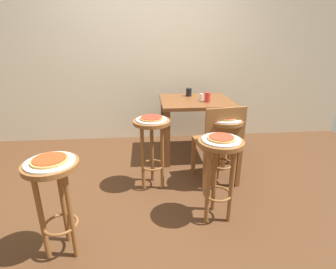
% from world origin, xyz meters
% --- Properties ---
extents(ground_plane, '(6.00, 6.00, 0.00)m').
position_xyz_m(ground_plane, '(0.00, 0.00, 0.00)').
color(ground_plane, '#4C2D19').
extents(back_wall, '(6.00, 0.10, 3.00)m').
position_xyz_m(back_wall, '(0.00, 1.65, 1.50)').
color(back_wall, beige).
rests_on(back_wall, ground_plane).
extents(stool_foreground, '(0.36, 0.36, 0.71)m').
position_xyz_m(stool_foreground, '(-0.64, -0.66, 0.52)').
color(stool_foreground, brown).
rests_on(stool_foreground, ground_plane).
extents(serving_plate_foreground, '(0.31, 0.31, 0.01)m').
position_xyz_m(serving_plate_foreground, '(-0.64, -0.66, 0.72)').
color(serving_plate_foreground, white).
rests_on(serving_plate_foreground, stool_foreground).
extents(pizza_foreground, '(0.23, 0.23, 0.02)m').
position_xyz_m(pizza_foreground, '(-0.64, -0.66, 0.74)').
color(pizza_foreground, tan).
rests_on(pizza_foreground, serving_plate_foreground).
extents(stool_middle, '(0.36, 0.36, 0.71)m').
position_xyz_m(stool_middle, '(0.55, -0.38, 0.52)').
color(stool_middle, brown).
rests_on(stool_middle, ground_plane).
extents(serving_plate_middle, '(0.30, 0.30, 0.01)m').
position_xyz_m(serving_plate_middle, '(0.55, -0.38, 0.72)').
color(serving_plate_middle, silver).
rests_on(serving_plate_middle, stool_middle).
extents(pizza_middle, '(0.22, 0.22, 0.02)m').
position_xyz_m(pizza_middle, '(0.55, -0.38, 0.74)').
color(pizza_middle, tan).
rests_on(pizza_middle, serving_plate_middle).
extents(stool_leftside, '(0.36, 0.36, 0.71)m').
position_xyz_m(stool_leftside, '(0.74, 0.15, 0.52)').
color(stool_leftside, brown).
rests_on(stool_leftside, ground_plane).
extents(serving_plate_leftside, '(0.31, 0.31, 0.01)m').
position_xyz_m(serving_plate_leftside, '(0.74, 0.15, 0.72)').
color(serving_plate_leftside, silver).
rests_on(serving_plate_leftside, stool_leftside).
extents(pizza_leftside, '(0.22, 0.22, 0.02)m').
position_xyz_m(pizza_leftside, '(0.74, 0.15, 0.74)').
color(pizza_leftside, '#B78442').
rests_on(pizza_leftside, serving_plate_leftside).
extents(stool_rear, '(0.36, 0.36, 0.71)m').
position_xyz_m(stool_rear, '(0.03, 0.18, 0.52)').
color(stool_rear, brown).
rests_on(stool_rear, ground_plane).
extents(serving_plate_rear, '(0.29, 0.29, 0.01)m').
position_xyz_m(serving_plate_rear, '(0.03, 0.18, 0.72)').
color(serving_plate_rear, silver).
rests_on(serving_plate_rear, stool_rear).
extents(pizza_rear, '(0.22, 0.22, 0.02)m').
position_xyz_m(pizza_rear, '(0.03, 0.18, 0.74)').
color(pizza_rear, '#B78442').
rests_on(pizza_rear, serving_plate_rear).
extents(dining_table, '(0.86, 0.77, 0.73)m').
position_xyz_m(dining_table, '(0.60, 0.93, 0.61)').
color(dining_table, brown).
rests_on(dining_table, ground_plane).
extents(cup_near_edge, '(0.07, 0.07, 0.12)m').
position_xyz_m(cup_near_edge, '(0.71, 0.81, 0.78)').
color(cup_near_edge, red).
rests_on(cup_near_edge, dining_table).
extents(cup_far_edge, '(0.07, 0.07, 0.10)m').
position_xyz_m(cup_far_edge, '(0.54, 1.15, 0.78)').
color(cup_far_edge, black).
rests_on(cup_far_edge, dining_table).
extents(condiment_shaker, '(0.04, 0.04, 0.08)m').
position_xyz_m(condiment_shaker, '(0.66, 0.90, 0.77)').
color(condiment_shaker, white).
rests_on(condiment_shaker, dining_table).
extents(wooden_chair, '(0.45, 0.45, 0.85)m').
position_xyz_m(wooden_chair, '(0.70, 0.18, 0.47)').
color(wooden_chair, brown).
rests_on(wooden_chair, ground_plane).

